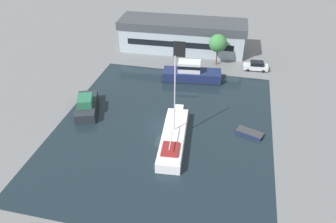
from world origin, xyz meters
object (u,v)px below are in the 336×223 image
object	(u,v)px
warehouse_building	(182,35)
parked_car	(256,66)
sailboat_moored	(174,137)
small_dinghy	(250,133)
quay_tree_near_building	(218,43)
cabin_boat	(87,106)
motor_cruiser	(191,73)

from	to	relation	value
warehouse_building	parked_car	world-z (taller)	warehouse_building
sailboat_moored	small_dinghy	xyz separation A→B (m)	(9.86, 3.79, -0.52)
parked_car	small_dinghy	size ratio (longest dim) A/B	1.18
warehouse_building	quay_tree_near_building	world-z (taller)	warehouse_building
small_dinghy	cabin_boat	world-z (taller)	cabin_boat
warehouse_building	cabin_boat	world-z (taller)	warehouse_building
sailboat_moored	small_dinghy	world-z (taller)	sailboat_moored
quay_tree_near_building	motor_cruiser	world-z (taller)	quay_tree_near_building
motor_cruiser	small_dinghy	bearing A→B (deg)	-149.27
parked_car	sailboat_moored	bearing A→B (deg)	152.34
parked_car	cabin_boat	distance (m)	31.60
motor_cruiser	small_dinghy	world-z (taller)	motor_cruiser
quay_tree_near_building	sailboat_moored	size ratio (longest dim) A/B	0.45
sailboat_moored	quay_tree_near_building	bearing A→B (deg)	77.50
quay_tree_near_building	sailboat_moored	world-z (taller)	sailboat_moored
parked_car	sailboat_moored	distance (m)	26.01
motor_cruiser	small_dinghy	distance (m)	17.22
quay_tree_near_building	parked_car	bearing A→B (deg)	-5.42
warehouse_building	quay_tree_near_building	size ratio (longest dim) A/B	4.31
warehouse_building	sailboat_moored	xyz separation A→B (m)	(4.59, -30.04, -2.36)
small_dinghy	quay_tree_near_building	bearing A→B (deg)	37.86
quay_tree_near_building	small_dinghy	bearing A→B (deg)	-72.00
quay_tree_near_building	cabin_boat	distance (m)	26.97
parked_car	cabin_boat	world-z (taller)	cabin_boat
parked_car	cabin_boat	size ratio (longest dim) A/B	0.59
quay_tree_near_building	cabin_boat	xyz separation A→B (m)	(-17.38, -20.35, -3.33)
motor_cruiser	cabin_boat	distance (m)	19.08
motor_cruiser	parked_car	bearing A→B (deg)	-66.77
parked_car	small_dinghy	distance (m)	20.03
small_dinghy	cabin_boat	size ratio (longest dim) A/B	0.50
cabin_boat	parked_car	bearing A→B (deg)	19.07
warehouse_building	cabin_boat	distance (m)	27.72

